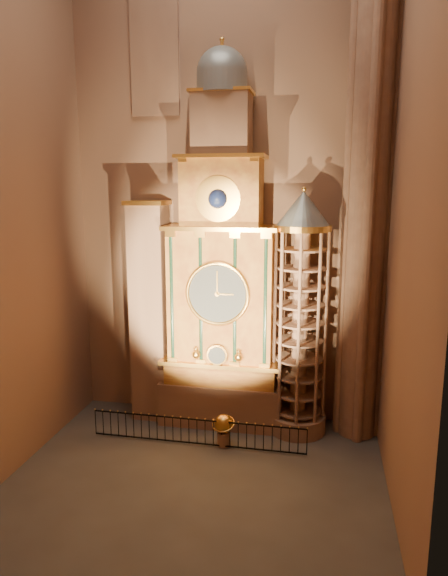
% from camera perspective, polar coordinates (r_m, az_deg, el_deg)
% --- Properties ---
extents(floor, '(14.00, 14.00, 0.00)m').
position_cam_1_polar(floor, '(20.62, -3.09, -20.38)').
color(floor, '#383330').
rests_on(floor, ground).
extents(wall_back, '(22.00, 0.00, 22.00)m').
position_cam_1_polar(wall_back, '(23.45, 0.27, 11.68)').
color(wall_back, '#8F684D').
rests_on(wall_back, floor).
extents(wall_left, '(0.00, 22.00, 22.00)m').
position_cam_1_polar(wall_left, '(20.49, -23.15, 10.90)').
color(wall_left, '#8F684D').
rests_on(wall_left, floor).
extents(wall_right, '(0.00, 22.00, 22.00)m').
position_cam_1_polar(wall_right, '(17.24, 20.17, 11.24)').
color(wall_right, '#8F684D').
rests_on(wall_right, floor).
extents(astronomical_clock, '(5.60, 2.41, 16.70)m').
position_cam_1_polar(astronomical_clock, '(22.80, -0.22, 0.77)').
color(astronomical_clock, '#8C634C').
rests_on(astronomical_clock, floor).
extents(portrait_tower, '(1.80, 1.60, 10.20)m').
position_cam_1_polar(portrait_tower, '(24.01, -8.20, -2.54)').
color(portrait_tower, '#8C634C').
rests_on(portrait_tower, floor).
extents(stair_turret, '(2.50, 2.50, 10.80)m').
position_cam_1_polar(stair_turret, '(22.43, 8.46, -3.20)').
color(stair_turret, '#8C634C').
rests_on(stair_turret, floor).
extents(gothic_pier, '(2.04, 2.04, 22.00)m').
position_cam_1_polar(gothic_pier, '(22.10, 15.81, 11.31)').
color(gothic_pier, '#8C634C').
rests_on(gothic_pier, floor).
extents(stained_glass_window, '(2.20, 0.14, 5.20)m').
position_cam_1_polar(stained_glass_window, '(24.85, -7.74, 24.35)').
color(stained_glass_window, navy).
rests_on(stained_glass_window, wall_back).
extents(celestial_globe, '(1.16, 1.12, 1.39)m').
position_cam_1_polar(celestial_globe, '(22.39, -0.06, -15.22)').
color(celestial_globe, '#8C634C').
rests_on(celestial_globe, floor).
extents(iron_railing, '(9.20, 0.10, 1.14)m').
position_cam_1_polar(iron_railing, '(22.53, -3.02, -15.67)').
color(iron_railing, black).
rests_on(iron_railing, floor).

